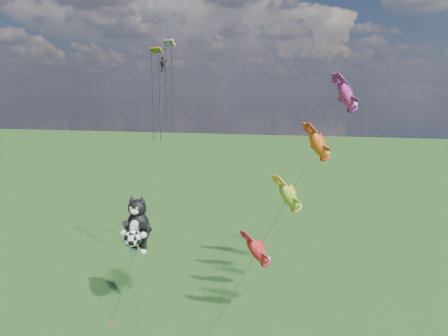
# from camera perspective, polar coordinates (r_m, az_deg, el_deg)

# --- Properties ---
(ground) EXTENTS (300.00, 300.00, 0.00)m
(ground) POSITION_cam_1_polar(r_m,az_deg,el_deg) (40.62, -17.96, -16.00)
(ground) COLOR #123C0F
(cat_kite_rig) EXTENTS (2.58, 3.99, 9.53)m
(cat_kite_rig) POSITION_cam_1_polar(r_m,az_deg,el_deg) (34.85, -11.33, -7.49)
(cat_kite_rig) COLOR brown
(cat_kite_rig) RESTS_ON ground
(fish_windsock_rig) EXTENTS (10.98, 11.76, 20.30)m
(fish_windsock_rig) POSITION_cam_1_polar(r_m,az_deg,el_deg) (34.28, 10.37, -0.37)
(fish_windsock_rig) COLOR brown
(fish_windsock_rig) RESTS_ON ground
(parafoil_rig) EXTENTS (4.34, 17.18, 24.41)m
(parafoil_rig) POSITION_cam_1_polar(r_m,az_deg,el_deg) (41.45, -8.04, 11.96)
(parafoil_rig) COLOR brown
(parafoil_rig) RESTS_ON ground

